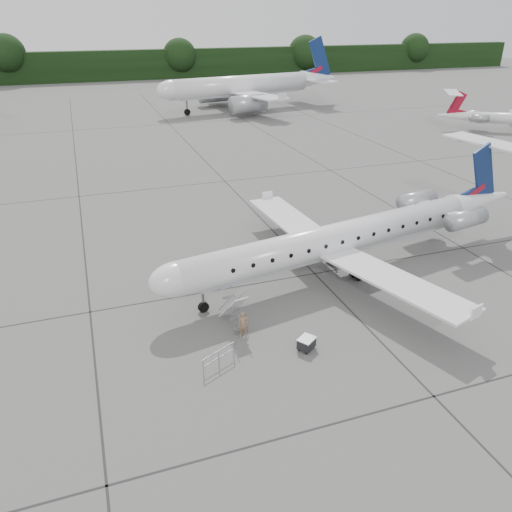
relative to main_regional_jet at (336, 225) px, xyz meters
name	(u,v)px	position (x,y,z in m)	size (l,w,h in m)	color
ground	(383,295)	(1.95, -3.82, -3.93)	(320.00, 320.00, 0.00)	#5C5C59
treeline	(136,65)	(1.95, 126.18, 0.07)	(260.00, 4.00, 8.00)	black
main_regional_jet	(336,225)	(0.00, 0.00, 0.00)	(30.68, 22.09, 7.87)	silver
airstair	(233,308)	(-8.80, -3.95, -2.70)	(0.85, 2.29, 2.47)	silver
passenger	(243,324)	(-8.56, -5.23, -3.12)	(0.59, 0.39, 1.62)	#846148
safety_railing	(219,359)	(-10.69, -7.50, -3.43)	(2.20, 0.08, 1.00)	gray
baggage_cart	(306,343)	(-5.58, -7.69, -3.53)	(0.92, 0.75, 0.80)	black
bg_narrowbody	(241,75)	(14.86, 68.03, 2.57)	(36.26, 26.11, 13.02)	silver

